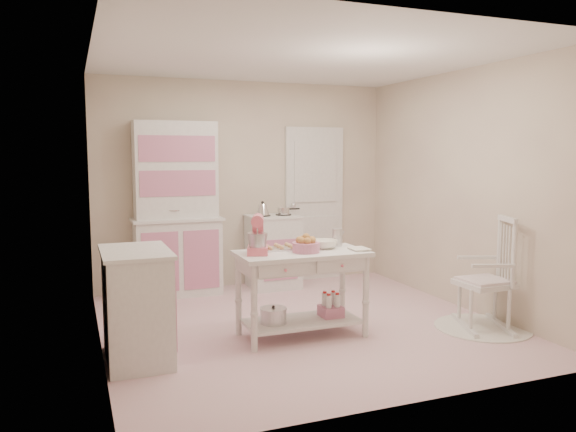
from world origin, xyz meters
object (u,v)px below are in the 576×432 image
object	(u,v)px
hutch	(177,209)
bread_basket	(306,247)
rocking_chair	(485,273)
stand_mixer	(258,235)
stove	(273,251)
work_table	(302,294)
base_cabinet	(137,305)

from	to	relation	value
hutch	bread_basket	world-z (taller)	hutch
rocking_chair	stand_mixer	size ratio (longest dim) A/B	3.24
stove	bread_basket	size ratio (longest dim) A/B	3.68
rocking_chair	work_table	world-z (taller)	rocking_chair
base_cabinet	stand_mixer	size ratio (longest dim) A/B	2.71
stove	work_table	world-z (taller)	stove
base_cabinet	work_table	xyz separation A→B (m)	(1.49, 0.07, -0.06)
base_cabinet	bread_basket	distance (m)	1.56
hutch	bread_basket	bearing A→B (deg)	-68.13
rocking_chair	bread_basket	distance (m)	1.78
stove	rocking_chair	xyz separation A→B (m)	(1.33, -2.35, 0.09)
rocking_chair	hutch	bearing A→B (deg)	157.02
base_cabinet	stand_mixer	xyz separation A→B (m)	(1.07, 0.09, 0.51)
stand_mixer	bread_basket	bearing A→B (deg)	10.80
stove	stand_mixer	distance (m)	2.14
work_table	rocking_chair	bearing A→B (deg)	-13.60
stove	rocking_chair	world-z (taller)	rocking_chair
base_cabinet	rocking_chair	world-z (taller)	rocking_chair
rocking_chair	work_table	bearing A→B (deg)	-173.16
hutch	stand_mixer	bearing A→B (deg)	-79.21
rocking_chair	stand_mixer	world-z (taller)	stand_mixer
stove	bread_basket	distance (m)	2.05
base_cabinet	work_table	bearing A→B (deg)	2.63
base_cabinet	bread_basket	bearing A→B (deg)	0.70
base_cabinet	rocking_chair	distance (m)	3.25
base_cabinet	rocking_chair	bearing A→B (deg)	-6.22
bread_basket	hutch	bearing A→B (deg)	111.87
base_cabinet	rocking_chair	xyz separation A→B (m)	(3.23, -0.35, 0.09)
work_table	base_cabinet	bearing A→B (deg)	-177.37
rocking_chair	bread_basket	bearing A→B (deg)	-171.73
bread_basket	stand_mixer	bearing A→B (deg)	170.96
work_table	hutch	bearing A→B (deg)	111.87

